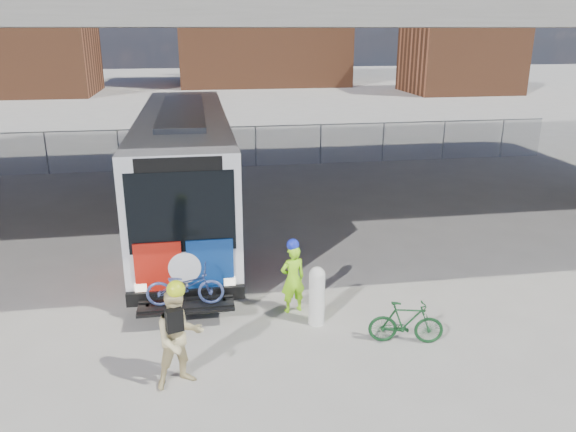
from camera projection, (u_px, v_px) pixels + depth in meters
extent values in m
plane|color=#9E9991|center=(268.00, 276.00, 14.26)|extent=(160.00, 160.00, 0.00)
cube|color=silver|center=(185.00, 165.00, 17.43)|extent=(2.55, 12.00, 3.20)
cube|color=black|center=(184.00, 141.00, 17.69)|extent=(2.61, 11.00, 1.28)
cube|color=black|center=(181.00, 212.00, 11.74)|extent=(2.24, 0.12, 1.76)
cube|color=black|center=(178.00, 164.00, 11.41)|extent=(1.78, 0.12, 0.30)
cube|color=black|center=(186.00, 295.00, 12.24)|extent=(2.55, 0.20, 0.30)
cube|color=#B3180D|center=(159.00, 269.00, 11.98)|extent=(1.00, 0.08, 1.20)
cube|color=navy|center=(210.00, 266.00, 12.15)|extent=(1.00, 0.08, 1.20)
cylinder|color=silver|center=(185.00, 268.00, 12.05)|extent=(0.70, 0.06, 0.70)
cube|color=gray|center=(182.00, 111.00, 16.90)|extent=(1.28, 7.20, 0.14)
cube|color=black|center=(186.00, 306.00, 11.77)|extent=(2.00, 0.70, 0.06)
cylinder|color=black|center=(139.00, 266.00, 13.59)|extent=(0.30, 1.00, 1.00)
cylinder|color=black|center=(234.00, 260.00, 13.95)|extent=(0.30, 1.00, 1.00)
cylinder|color=black|center=(158.00, 178.00, 21.64)|extent=(0.30, 1.00, 1.00)
cylinder|color=black|center=(219.00, 175.00, 22.00)|extent=(0.30, 1.00, 1.00)
cube|color=#B3180D|center=(132.00, 227.00, 13.88)|extent=(0.06, 2.60, 1.70)
cube|color=navy|center=(138.00, 208.00, 15.38)|extent=(0.06, 1.40, 1.70)
cube|color=#B3180D|center=(237.00, 222.00, 14.28)|extent=(0.06, 2.60, 1.70)
cube|color=navy|center=(233.00, 204.00, 15.77)|extent=(0.06, 1.40, 1.70)
imported|color=#40518E|center=(185.00, 286.00, 11.63)|extent=(1.64, 0.66, 0.85)
cube|color=#605E59|center=(247.00, 0.00, 15.86)|extent=(40.00, 16.00, 1.50)
cylinder|color=gray|center=(47.00, 153.00, 23.99)|extent=(0.06, 0.06, 1.80)
cylinder|color=gray|center=(142.00, 150.00, 24.60)|extent=(0.06, 0.06, 1.80)
cylinder|color=gray|center=(234.00, 147.00, 25.21)|extent=(0.06, 0.06, 1.80)
cylinder|color=gray|center=(321.00, 145.00, 25.82)|extent=(0.06, 0.06, 1.80)
cylinder|color=gray|center=(403.00, 142.00, 26.43)|extent=(0.06, 0.06, 1.80)
cylinder|color=gray|center=(483.00, 139.00, 27.04)|extent=(0.06, 0.06, 1.80)
plane|color=gray|center=(234.00, 147.00, 25.21)|extent=(30.00, 0.00, 30.00)
cube|color=gray|center=(233.00, 127.00, 24.92)|extent=(30.00, 0.05, 0.04)
cube|color=brown|center=(13.00, 39.00, 52.04)|extent=(14.00, 10.00, 10.00)
cube|color=brown|center=(261.00, 28.00, 61.94)|extent=(18.00, 12.00, 12.00)
cube|color=brown|center=(461.00, 50.00, 54.09)|extent=(10.00, 8.00, 8.00)
cylinder|color=silver|center=(317.00, 299.00, 11.80)|extent=(0.34, 0.34, 1.13)
sphere|color=silver|center=(317.00, 275.00, 11.62)|extent=(0.34, 0.34, 0.34)
imported|color=#9BFF1A|center=(293.00, 279.00, 12.26)|extent=(0.64, 0.50, 1.56)
sphere|color=#1728C6|center=(293.00, 245.00, 12.00)|extent=(0.27, 0.27, 0.27)
imported|color=#D7C389|center=(179.00, 338.00, 9.66)|extent=(1.06, 0.94, 1.82)
sphere|color=#CEE618|center=(176.00, 289.00, 9.37)|extent=(0.31, 0.31, 0.31)
cube|color=black|center=(174.00, 320.00, 9.33)|extent=(0.32, 0.24, 0.40)
imported|color=#15441F|center=(406.00, 323.00, 11.11)|extent=(1.54, 0.74, 0.89)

